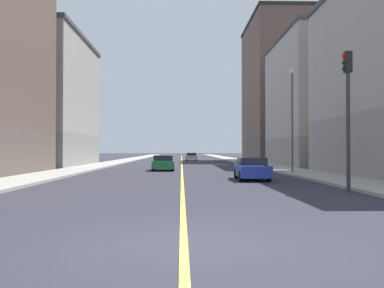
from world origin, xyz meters
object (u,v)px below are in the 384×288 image
(traffic_light_left_near, at_px, (348,101))
(car_blue, at_px, (252,169))
(car_green, at_px, (163,163))
(building_right_midblock, at_px, (31,101))
(car_silver, at_px, (192,157))
(building_left_mid, at_px, (332,102))
(building_left_far, at_px, (286,91))
(street_lamp_left_near, at_px, (292,110))

(traffic_light_left_near, bearing_deg, car_blue, 113.07)
(traffic_light_left_near, distance_m, car_green, 20.08)
(building_right_midblock, distance_m, traffic_light_left_near, 36.29)
(car_blue, relative_size, car_silver, 0.96)
(car_green, height_order, car_silver, car_green)
(building_left_mid, height_order, car_blue, building_left_mid)
(building_left_far, bearing_deg, building_left_mid, -90.00)
(car_silver, bearing_deg, traffic_light_left_near, -83.76)
(building_left_mid, relative_size, traffic_light_left_near, 2.43)
(building_left_far, height_order, car_blue, building_left_far)
(building_left_mid, distance_m, car_blue, 24.35)
(building_left_far, xyz_separation_m, street_lamp_left_near, (-8.65, -33.46, -6.52))
(car_blue, bearing_deg, building_left_far, 71.93)
(building_right_midblock, bearing_deg, car_green, -31.71)
(building_left_far, relative_size, car_blue, 5.62)
(street_lamp_left_near, bearing_deg, car_blue, -127.49)
(building_left_mid, height_order, car_green, building_left_mid)
(building_left_far, xyz_separation_m, car_blue, (-12.58, -38.58, -10.59))
(building_left_mid, relative_size, car_blue, 3.67)
(building_right_midblock, distance_m, car_green, 18.95)
(building_right_midblock, bearing_deg, traffic_light_left_near, -48.67)
(car_green, bearing_deg, car_blue, -62.00)
(building_left_mid, xyz_separation_m, traffic_light_left_near, (-9.67, -26.63, -3.31))
(car_green, bearing_deg, building_left_far, 56.33)
(building_right_midblock, height_order, car_blue, building_right_midblock)
(car_blue, bearing_deg, car_silver, 93.36)
(car_blue, distance_m, car_silver, 42.94)
(building_left_mid, xyz_separation_m, building_left_far, (0.00, 18.79, 4.04))
(building_left_mid, bearing_deg, building_left_far, 90.00)
(building_left_mid, distance_m, street_lamp_left_near, 17.21)
(building_left_mid, xyz_separation_m, car_blue, (-12.58, -19.79, -6.55))
(building_left_mid, distance_m, building_left_far, 19.22)
(car_blue, height_order, car_silver, car_blue)
(street_lamp_left_near, bearing_deg, building_left_far, 75.50)
(car_green, xyz_separation_m, car_blue, (5.82, -10.95, 0.01))
(building_right_midblock, height_order, traffic_light_left_near, building_right_midblock)
(street_lamp_left_near, distance_m, car_blue, 7.63)
(building_left_far, height_order, car_green, building_left_far)
(building_left_far, height_order, street_lamp_left_near, building_left_far)
(building_left_far, bearing_deg, traffic_light_left_near, -102.02)
(building_left_mid, bearing_deg, car_green, -154.35)
(street_lamp_left_near, relative_size, car_silver, 1.82)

